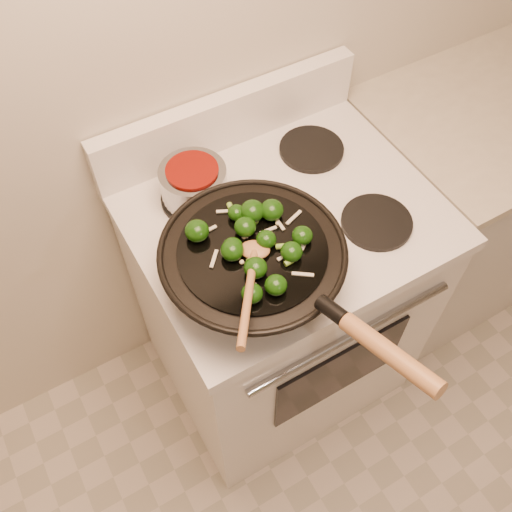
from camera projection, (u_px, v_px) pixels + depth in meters
stove at (278, 300)px, 1.83m from camera, size 0.78×0.67×1.08m
counter_unit at (465, 201)px, 2.09m from camera, size 0.83×0.62×0.91m
wok at (254, 265)px, 1.27m from camera, size 0.41×0.68×0.24m
stirfry at (254, 242)px, 1.21m from camera, size 0.26×0.27×0.05m
wooden_spoon at (251, 275)px, 1.15m from camera, size 0.21×0.27×0.09m
saucepan at (194, 184)px, 1.43m from camera, size 0.17×0.27×0.10m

